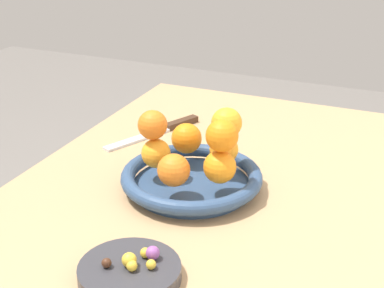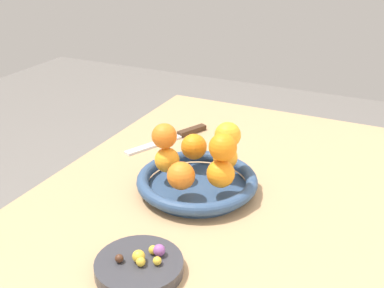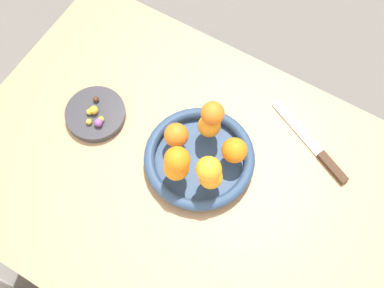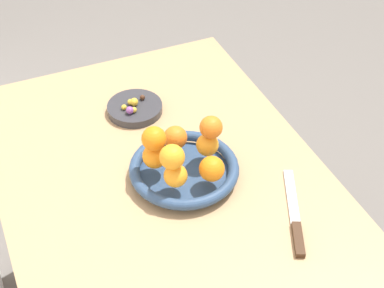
{
  "view_description": "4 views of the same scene",
  "coord_description": "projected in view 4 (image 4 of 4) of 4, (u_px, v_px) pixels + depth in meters",
  "views": [
    {
      "loc": [
        0.89,
        0.33,
        1.26
      ],
      "look_at": [
        -0.02,
        -0.05,
        0.83
      ],
      "focal_mm": 55.0,
      "sensor_mm": 36.0,
      "label": 1
    },
    {
      "loc": [
        0.82,
        0.33,
        1.28
      ],
      "look_at": [
        0.03,
        -0.04,
        0.87
      ],
      "focal_mm": 45.0,
      "sensor_mm": 36.0,
      "label": 2
    },
    {
      "loc": [
        -0.21,
        0.33,
        1.81
      ],
      "look_at": [
        0.02,
        -0.05,
        0.82
      ],
      "focal_mm": 45.0,
      "sensor_mm": 36.0,
      "label": 3
    },
    {
      "loc": [
        -0.93,
        0.33,
        1.73
      ],
      "look_at": [
        0.02,
        -0.08,
        0.81
      ],
      "focal_mm": 55.0,
      "sensor_mm": 36.0,
      "label": 4
    }
  ],
  "objects": [
    {
      "name": "dining_table",
      "position": [
        167.0,
        207.0,
        1.45
      ],
      "size": [
        1.1,
        0.76,
        0.74
      ],
      "color": "tan",
      "rests_on": "ground_plane"
    },
    {
      "name": "fruit_bowl",
      "position": [
        185.0,
        171.0,
        1.39
      ],
      "size": [
        0.26,
        0.26,
        0.04
      ],
      "color": "navy",
      "rests_on": "dining_table"
    },
    {
      "name": "candy_dish",
      "position": [
        135.0,
        108.0,
        1.59
      ],
      "size": [
        0.15,
        0.15,
        0.02
      ],
      "primitive_type": "cylinder",
      "color": "#333338",
      "rests_on": "dining_table"
    },
    {
      "name": "orange_0",
      "position": [
        155.0,
        156.0,
        1.36
      ],
      "size": [
        0.06,
        0.06,
        0.06
      ],
      "primitive_type": "sphere",
      "color": "orange",
      "rests_on": "fruit_bowl"
    },
    {
      "name": "orange_1",
      "position": [
        176.0,
        176.0,
        1.31
      ],
      "size": [
        0.05,
        0.05,
        0.05
      ],
      "primitive_type": "sphere",
      "color": "orange",
      "rests_on": "fruit_bowl"
    },
    {
      "name": "orange_2",
      "position": [
        212.0,
        169.0,
        1.33
      ],
      "size": [
        0.06,
        0.06,
        0.06
      ],
      "primitive_type": "sphere",
      "color": "orange",
      "rests_on": "fruit_bowl"
    },
    {
      "name": "orange_3",
      "position": [
        207.0,
        145.0,
        1.39
      ],
      "size": [
        0.05,
        0.05,
        0.05
      ],
      "primitive_type": "sphere",
      "color": "orange",
      "rests_on": "fruit_bowl"
    },
    {
      "name": "orange_4",
      "position": [
        175.0,
        138.0,
        1.41
      ],
      "size": [
        0.06,
        0.06,
        0.06
      ],
      "primitive_type": "sphere",
      "color": "orange",
      "rests_on": "fruit_bowl"
    },
    {
      "name": "orange_5",
      "position": [
        171.0,
        157.0,
        1.28
      ],
      "size": [
        0.06,
        0.06,
        0.06
      ],
      "primitive_type": "sphere",
      "color": "orange",
      "rests_on": "orange_1"
    },
    {
      "name": "orange_6",
      "position": [
        154.0,
        139.0,
        1.32
      ],
      "size": [
        0.06,
        0.06,
        0.06
      ],
      "primitive_type": "sphere",
      "color": "orange",
      "rests_on": "orange_0"
    },
    {
      "name": "orange_7",
      "position": [
        211.0,
        127.0,
        1.36
      ],
      "size": [
        0.05,
        0.05,
        0.05
      ],
      "primitive_type": "sphere",
      "color": "orange",
      "rests_on": "orange_3"
    },
    {
      "name": "candy_ball_0",
      "position": [
        142.0,
        97.0,
        1.6
      ],
      "size": [
        0.01,
        0.01,
        0.01
      ],
      "primitive_type": "sphere",
      "color": "#472819",
      "rests_on": "candy_dish"
    },
    {
      "name": "candy_ball_1",
      "position": [
        131.0,
        110.0,
        1.55
      ],
      "size": [
        0.02,
        0.02,
        0.02
      ],
      "primitive_type": "sphere",
      "color": "#8C4C99",
      "rests_on": "candy_dish"
    },
    {
      "name": "candy_ball_2",
      "position": [
        124.0,
        107.0,
        1.56
      ],
      "size": [
        0.01,
        0.01,
        0.01
      ],
      "primitive_type": "sphere",
      "color": "gold",
      "rests_on": "candy_dish"
    },
    {
      "name": "candy_ball_3",
      "position": [
        134.0,
        110.0,
        1.55
      ],
      "size": [
        0.02,
        0.02,
        0.02
      ],
      "primitive_type": "sphere",
      "color": "gold",
      "rests_on": "candy_dish"
    },
    {
      "name": "candy_ball_4",
      "position": [
        130.0,
        102.0,
        1.58
      ],
      "size": [
        0.02,
        0.02,
        0.02
      ],
      "primitive_type": "sphere",
      "color": "gold",
      "rests_on": "candy_dish"
    },
    {
      "name": "candy_ball_5",
      "position": [
        134.0,
        102.0,
        1.57
      ],
      "size": [
        0.02,
        0.02,
        0.02
      ],
      "primitive_type": "sphere",
      "color": "gold",
      "rests_on": "candy_dish"
    },
    {
      "name": "knife",
      "position": [
        295.0,
        218.0,
        1.3
      ],
      "size": [
        0.25,
        0.13,
        0.01
      ],
      "color": "#3F2819",
      "rests_on": "dining_table"
    }
  ]
}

